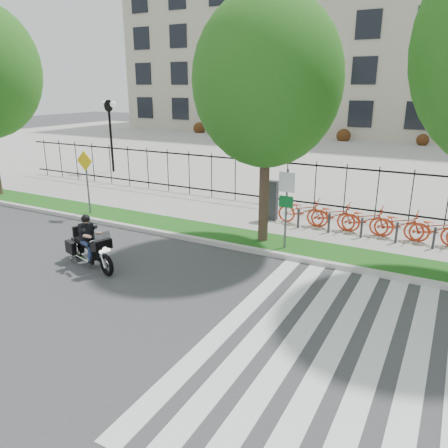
% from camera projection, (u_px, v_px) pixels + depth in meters
% --- Properties ---
extents(ground, '(120.00, 120.00, 0.00)m').
position_uv_depth(ground, '(152.00, 300.00, 10.68)').
color(ground, '#3A3A3D').
rests_on(ground, ground).
extents(curb, '(60.00, 0.20, 0.15)m').
position_uv_depth(curb, '(230.00, 246.00, 14.10)').
color(curb, '#B8B5AE').
rests_on(curb, ground).
extents(grass_verge, '(60.00, 1.50, 0.15)m').
position_uv_depth(grass_verge, '(241.00, 238.00, 14.81)').
color(grass_verge, '#175114').
rests_on(grass_verge, ground).
extents(sidewalk, '(60.00, 3.50, 0.15)m').
position_uv_depth(sidewalk, '(270.00, 219.00, 16.91)').
color(sidewalk, '#A4A29A').
rests_on(sidewalk, ground).
extents(plaza, '(80.00, 34.00, 0.10)m').
position_uv_depth(plaza, '(363.00, 157.00, 31.63)').
color(plaza, '#A4A29A').
rests_on(plaza, ground).
extents(crosswalk_stripes, '(5.70, 8.00, 0.01)m').
position_uv_depth(crosswalk_stripes, '(352.00, 355.00, 8.50)').
color(crosswalk_stripes, silver).
rests_on(crosswalk_stripes, ground).
extents(iron_fence, '(30.00, 0.06, 2.00)m').
position_uv_depth(iron_fence, '(287.00, 183.00, 18.05)').
color(iron_fence, black).
rests_on(iron_fence, sidewalk).
extents(office_building, '(60.00, 21.90, 20.15)m').
position_uv_depth(office_building, '(412.00, 36.00, 45.33)').
color(office_building, '#AFA88D').
rests_on(office_building, ground).
extents(lamp_post_left, '(1.06, 0.70, 4.25)m').
position_uv_depth(lamp_post_left, '(109.00, 118.00, 25.20)').
color(lamp_post_left, black).
rests_on(lamp_post_left, ground).
extents(street_tree_1, '(4.48, 4.48, 7.59)m').
position_uv_depth(street_tree_1, '(267.00, 81.00, 12.92)').
color(street_tree_1, '#3D2B21').
rests_on(street_tree_1, grass_verge).
extents(bike_share_station, '(11.13, 0.87, 1.50)m').
position_uv_depth(bike_share_station, '(434.00, 229.00, 13.93)').
color(bike_share_station, '#2D2D33').
rests_on(bike_share_station, sidewalk).
extents(sign_pole_regulatory, '(0.50, 0.09, 2.50)m').
position_uv_depth(sign_pole_regulatory, '(286.00, 199.00, 13.23)').
color(sign_pole_regulatory, '#59595B').
rests_on(sign_pole_regulatory, grass_verge).
extents(sign_pole_warning, '(0.78, 0.09, 2.49)m').
position_uv_depth(sign_pole_warning, '(86.00, 174.00, 16.97)').
color(sign_pole_warning, '#59595B').
rests_on(sign_pole_warning, grass_verge).
extents(motorcycle_rider, '(2.32, 1.13, 1.85)m').
position_uv_depth(motorcycle_rider, '(90.00, 246.00, 12.51)').
color(motorcycle_rider, black).
rests_on(motorcycle_rider, ground).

